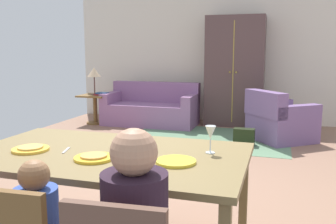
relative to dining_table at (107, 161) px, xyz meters
name	(u,v)px	position (x,y,z in m)	size (l,w,h in m)	color
ground_plane	(191,171)	(0.11, 2.03, -0.71)	(6.61, 6.71, 0.02)	#906852
back_wall	(231,56)	(0.11, 5.44, 0.65)	(6.61, 0.10, 2.70)	silver
dining_table	(107,161)	(0.00, 0.00, 0.00)	(1.88, 1.09, 0.76)	olive
plate_near_man	(31,149)	(-0.52, -0.12, 0.07)	(0.25, 0.25, 0.02)	yellow
pizza_near_man	(30,147)	(-0.52, -0.12, 0.09)	(0.17, 0.17, 0.01)	gold
plate_near_child	(94,158)	(0.00, -0.18, 0.07)	(0.25, 0.25, 0.02)	yellow
pizza_near_child	(94,156)	(0.00, -0.18, 0.09)	(0.17, 0.17, 0.01)	gold
plate_near_woman	(176,161)	(0.52, -0.10, 0.07)	(0.25, 0.25, 0.02)	yellow
wine_glass	(210,134)	(0.68, 0.18, 0.20)	(0.07, 0.07, 0.19)	silver
fork	(66,150)	(-0.28, -0.05, 0.07)	(0.02, 0.15, 0.01)	silver
knife	(135,150)	(0.17, 0.10, 0.07)	(0.01, 0.17, 0.01)	silver
area_rug	(209,138)	(0.00, 3.77, -0.69)	(2.60, 1.80, 0.01)	slate
couch	(151,109)	(-1.33, 4.63, -0.39)	(1.81, 0.86, 0.82)	#8F6190
armchair	(279,121)	(1.11, 3.94, -0.38)	(1.20, 1.20, 0.82)	slate
armoire	(235,71)	(0.24, 5.05, 0.35)	(1.10, 0.59, 2.10)	brown
side_table	(95,105)	(-2.43, 4.37, -0.32)	(0.56, 0.56, 0.58)	brown
table_lamp	(94,73)	(-2.43, 4.37, 0.31)	(0.26, 0.26, 0.54)	brown
book_lower	(101,94)	(-2.29, 4.34, -0.10)	(0.22, 0.16, 0.03)	maroon
book_upper	(102,93)	(-2.25, 4.35, -0.08)	(0.22, 0.16, 0.03)	#2D4F83
handbag	(244,137)	(0.60, 3.47, -0.57)	(0.32, 0.16, 0.26)	black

